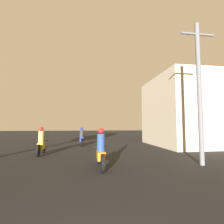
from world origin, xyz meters
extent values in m
cylinder|color=black|center=(0.80, 7.19, 0.33)|extent=(0.10, 0.66, 0.66)
cylinder|color=black|center=(0.80, 5.70, 0.33)|extent=(0.10, 0.66, 0.66)
cube|color=orange|center=(0.80, 6.45, 0.49)|extent=(0.30, 0.91, 0.33)
cylinder|color=black|center=(0.80, 6.93, 0.76)|extent=(0.60, 0.04, 0.04)
cylinder|color=navy|center=(0.80, 6.36, 1.00)|extent=(0.32, 0.32, 0.69)
sphere|color=#A51919|center=(0.80, 6.36, 1.47)|extent=(0.24, 0.24, 0.24)
cylinder|color=black|center=(-2.35, 10.66, 0.33)|extent=(0.10, 0.67, 0.67)
cylinder|color=black|center=(-2.35, 9.38, 0.33)|extent=(0.10, 0.67, 0.67)
cube|color=gold|center=(-2.35, 10.02, 0.51)|extent=(0.30, 0.70, 0.35)
cylinder|color=black|center=(-2.35, 10.43, 0.79)|extent=(0.60, 0.04, 0.04)
cylinder|color=#B28E47|center=(-2.35, 9.95, 1.03)|extent=(0.32, 0.32, 0.69)
sphere|color=#A51919|center=(-2.35, 9.95, 1.50)|extent=(0.24, 0.24, 0.24)
cylinder|color=black|center=(-0.14, 15.27, 0.33)|extent=(0.10, 0.66, 0.66)
cylinder|color=black|center=(-0.14, 13.88, 0.33)|extent=(0.10, 0.66, 0.66)
cube|color=#1E389E|center=(-0.14, 14.57, 0.51)|extent=(0.30, 0.81, 0.36)
cylinder|color=black|center=(-0.14, 15.03, 0.79)|extent=(0.60, 0.04, 0.04)
cylinder|color=#2D2D33|center=(-0.14, 14.49, 1.01)|extent=(0.32, 0.32, 0.63)
sphere|color=navy|center=(-0.14, 14.49, 1.45)|extent=(0.24, 0.24, 0.24)
cube|color=beige|center=(8.29, 13.23, 2.88)|extent=(4.64, 6.94, 5.77)
cylinder|color=slate|center=(5.12, 6.19, 3.15)|extent=(0.20, 0.20, 6.31)
cylinder|color=slate|center=(5.12, 6.19, 5.81)|extent=(1.60, 0.10, 0.10)
camera|label=1|loc=(0.17, -0.73, 1.69)|focal=28.00mm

